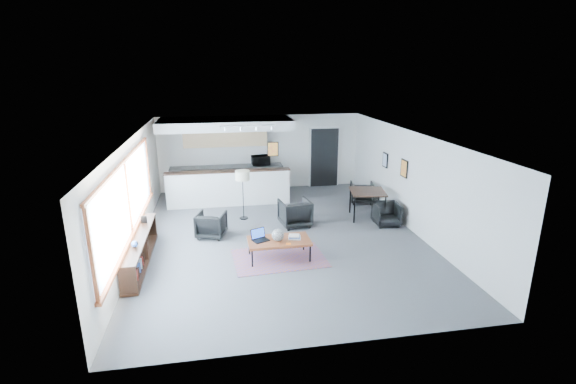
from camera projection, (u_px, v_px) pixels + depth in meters
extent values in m
cube|color=#4C4C4F|center=(281.00, 236.00, 10.79)|extent=(7.00, 9.00, 0.01)
cube|color=white|center=(280.00, 136.00, 10.04)|extent=(7.00, 9.00, 0.01)
cube|color=silver|center=(260.00, 152.00, 14.66)|extent=(7.00, 0.01, 2.60)
cube|color=silver|center=(328.00, 271.00, 6.17)|extent=(7.00, 0.01, 2.60)
cube|color=silver|center=(134.00, 195.00, 9.83)|extent=(0.01, 9.00, 2.60)
cube|color=silver|center=(411.00, 181.00, 11.00)|extent=(0.01, 9.00, 2.60)
cube|color=#8CBFFF|center=(127.00, 198.00, 8.93)|extent=(0.02, 5.80, 1.55)
cube|color=brown|center=(133.00, 232.00, 9.17)|extent=(0.10, 5.95, 0.06)
cube|color=brown|center=(124.00, 161.00, 8.70)|extent=(0.06, 5.95, 0.06)
cube|color=brown|center=(91.00, 256.00, 6.20)|extent=(0.06, 0.06, 1.60)
cube|color=brown|center=(128.00, 198.00, 8.94)|extent=(0.06, 0.06, 1.60)
cube|color=brown|center=(148.00, 167.00, 11.67)|extent=(0.06, 0.06, 1.60)
cube|color=black|center=(139.00, 237.00, 9.12)|extent=(0.35, 3.00, 0.05)
cube|color=black|center=(142.00, 261.00, 9.29)|extent=(0.35, 3.00, 0.05)
cube|color=black|center=(128.00, 281.00, 7.84)|extent=(0.33, 0.04, 0.55)
cube|color=black|center=(140.00, 249.00, 9.20)|extent=(0.33, 0.04, 0.55)
cube|color=black|center=(149.00, 226.00, 10.57)|extent=(0.33, 0.04, 0.55)
cube|color=#3359A5|center=(130.00, 285.00, 8.02)|extent=(0.18, 0.04, 0.20)
cube|color=silver|center=(132.00, 280.00, 8.18)|extent=(0.18, 0.04, 0.22)
cube|color=maroon|center=(133.00, 275.00, 8.34)|extent=(0.18, 0.04, 0.24)
cube|color=black|center=(135.00, 272.00, 8.50)|extent=(0.18, 0.04, 0.20)
cube|color=#3359A5|center=(136.00, 268.00, 8.66)|extent=(0.18, 0.04, 0.22)
cube|color=silver|center=(137.00, 264.00, 8.82)|extent=(0.18, 0.04, 0.24)
cube|color=maroon|center=(139.00, 261.00, 8.99)|extent=(0.18, 0.04, 0.20)
cube|color=black|center=(140.00, 257.00, 9.14)|extent=(0.18, 0.04, 0.22)
cube|color=#3359A5|center=(141.00, 254.00, 9.30)|extent=(0.18, 0.03, 0.24)
cube|color=silver|center=(143.00, 251.00, 9.47)|extent=(0.18, 0.03, 0.20)
cube|color=maroon|center=(144.00, 248.00, 9.62)|extent=(0.18, 0.03, 0.22)
cube|color=black|center=(145.00, 244.00, 9.78)|extent=(0.18, 0.04, 0.24)
cube|color=black|center=(144.00, 220.00, 9.84)|extent=(0.14, 0.02, 0.18)
sphere|color=#264C99|center=(135.00, 244.00, 8.53)|extent=(0.14, 0.14, 0.14)
cube|color=white|center=(229.00, 189.00, 12.98)|extent=(3.80, 0.25, 1.10)
cube|color=black|center=(228.00, 171.00, 12.82)|extent=(3.85, 0.32, 0.04)
cube|color=white|center=(227.00, 180.00, 14.37)|extent=(3.80, 0.60, 0.90)
cube|color=#2D2D2D|center=(227.00, 167.00, 14.24)|extent=(3.82, 0.62, 0.04)
cube|color=#A78358|center=(225.00, 136.00, 14.08)|extent=(2.80, 0.35, 0.70)
cube|color=white|center=(225.00, 124.00, 13.28)|extent=(4.20, 1.80, 0.30)
cube|color=black|center=(273.00, 149.00, 12.87)|extent=(0.35, 0.03, 0.45)
cube|color=orange|center=(273.00, 149.00, 12.86)|extent=(0.30, 0.01, 0.40)
cube|color=black|center=(324.00, 158.00, 15.04)|extent=(1.00, 0.12, 2.10)
cube|color=white|center=(310.00, 158.00, 14.96)|extent=(0.06, 0.10, 2.10)
cube|color=white|center=(338.00, 157.00, 15.13)|extent=(0.06, 0.10, 2.10)
cube|color=white|center=(325.00, 128.00, 14.74)|extent=(1.10, 0.10, 0.06)
cube|color=silver|center=(248.00, 126.00, 12.03)|extent=(1.60, 0.04, 0.04)
cylinder|color=silver|center=(225.00, 129.00, 11.94)|extent=(0.07, 0.07, 0.09)
cylinder|color=silver|center=(241.00, 129.00, 12.02)|extent=(0.07, 0.07, 0.09)
cylinder|color=silver|center=(256.00, 128.00, 12.09)|extent=(0.07, 0.07, 0.09)
cylinder|color=silver|center=(272.00, 128.00, 12.17)|extent=(0.07, 0.07, 0.09)
cube|color=black|center=(404.00, 168.00, 11.30)|extent=(0.03, 0.38, 0.48)
cube|color=orange|center=(404.00, 168.00, 11.30)|extent=(0.00, 0.32, 0.42)
cube|color=black|center=(385.00, 160.00, 12.54)|extent=(0.03, 0.34, 0.44)
cube|color=#859FC5|center=(385.00, 160.00, 12.54)|extent=(0.00, 0.28, 0.38)
cube|color=#673D4F|center=(279.00, 258.00, 9.52)|extent=(2.14, 1.52, 0.01)
cube|color=brown|center=(279.00, 241.00, 9.40)|extent=(1.41, 0.77, 0.05)
cube|color=black|center=(252.00, 259.00, 9.04)|extent=(0.03, 0.03, 0.41)
cube|color=black|center=(249.00, 246.00, 9.65)|extent=(0.03, 0.03, 0.41)
cube|color=black|center=(310.00, 254.00, 9.27)|extent=(0.03, 0.03, 0.41)
cube|color=black|center=(304.00, 242.00, 9.88)|extent=(0.03, 0.03, 0.41)
cube|color=black|center=(281.00, 248.00, 9.10)|extent=(1.34, 0.05, 0.03)
cube|color=black|center=(277.00, 237.00, 9.71)|extent=(1.34, 0.05, 0.03)
cube|color=black|center=(261.00, 240.00, 9.34)|extent=(0.42, 0.37, 0.02)
cube|color=black|center=(258.00, 233.00, 9.41)|extent=(0.34, 0.20, 0.23)
cube|color=blue|center=(258.00, 233.00, 9.40)|extent=(0.31, 0.17, 0.20)
sphere|color=gray|center=(278.00, 235.00, 9.30)|extent=(0.28, 0.28, 0.28)
cube|color=silver|center=(295.00, 238.00, 9.47)|extent=(0.32, 0.27, 0.03)
cube|color=#3359A5|center=(295.00, 236.00, 9.46)|extent=(0.29, 0.25, 0.03)
cube|color=silver|center=(294.00, 236.00, 9.43)|extent=(0.26, 0.23, 0.03)
cube|color=#E5590C|center=(289.00, 244.00, 9.17)|extent=(0.12, 0.12, 0.01)
imported|color=black|center=(211.00, 223.00, 10.65)|extent=(0.84, 0.81, 0.70)
imported|color=black|center=(295.00, 212.00, 11.37)|extent=(0.88, 0.84, 0.81)
cylinder|color=black|center=(244.00, 218.00, 12.01)|extent=(0.30, 0.30, 0.03)
cylinder|color=black|center=(243.00, 198.00, 11.84)|extent=(0.03, 0.03, 1.19)
cylinder|color=beige|center=(242.00, 175.00, 11.65)|extent=(0.49, 0.49, 0.27)
cube|color=black|center=(368.00, 192.00, 11.87)|extent=(1.11, 1.11, 0.04)
cylinder|color=black|center=(354.00, 210.00, 11.58)|extent=(0.05, 0.05, 0.76)
cylinder|color=black|center=(350.00, 200.00, 12.39)|extent=(0.05, 0.05, 0.76)
cylinder|color=black|center=(385.00, 210.00, 11.58)|extent=(0.05, 0.05, 0.76)
cylinder|color=black|center=(379.00, 200.00, 12.39)|extent=(0.05, 0.05, 0.76)
imported|color=black|center=(387.00, 215.00, 11.46)|extent=(0.60, 0.56, 0.59)
imported|color=black|center=(362.00, 193.00, 13.35)|extent=(0.71, 0.68, 0.62)
imported|color=black|center=(260.00, 159.00, 14.37)|extent=(0.63, 0.40, 0.40)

